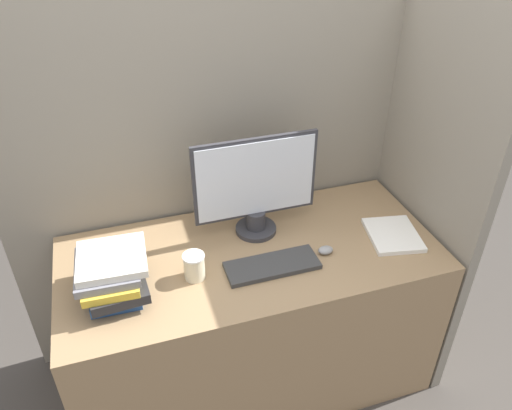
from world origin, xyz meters
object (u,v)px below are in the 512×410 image
object	(u,v)px
coffee_cup	(194,266)
book_stack	(112,274)
monitor	(256,188)
keyboard	(272,265)
mouse	(326,250)

from	to	relation	value
coffee_cup	book_stack	size ratio (longest dim) A/B	0.36
monitor	keyboard	distance (m)	0.32
mouse	book_stack	world-z (taller)	book_stack
mouse	coffee_cup	world-z (taller)	coffee_cup
monitor	coffee_cup	bearing A→B (deg)	-145.89
coffee_cup	monitor	bearing A→B (deg)	34.11
mouse	book_stack	size ratio (longest dim) A/B	0.21
monitor	mouse	size ratio (longest dim) A/B	8.23
mouse	coffee_cup	xyz separation A→B (m)	(-0.53, 0.02, 0.04)
keyboard	book_stack	bearing A→B (deg)	175.54
mouse	monitor	bearing A→B (deg)	133.82
mouse	book_stack	xyz separation A→B (m)	(-0.83, 0.03, 0.07)
monitor	keyboard	bearing A→B (deg)	-92.84
mouse	coffee_cup	size ratio (longest dim) A/B	0.59
monitor	mouse	distance (m)	0.38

